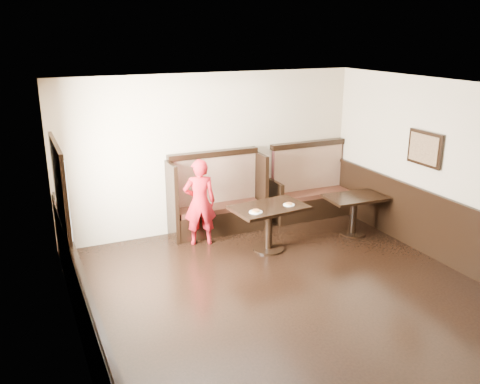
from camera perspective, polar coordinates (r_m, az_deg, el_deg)
ground at (r=6.67m, az=8.37°, el=-13.95°), size 7.00×7.00×0.00m
room_shell at (r=6.42m, az=5.00°, el=-8.32°), size 7.00×7.00×7.00m
booth_main at (r=9.11m, az=-2.63°, el=-1.22°), size 1.75×0.72×1.45m
booth_neighbor at (r=9.97m, az=7.83°, el=0.04°), size 1.65×0.72×1.45m
table_main at (r=8.29m, az=3.27°, el=-2.77°), size 1.26×0.86×0.76m
table_neighbor at (r=9.17m, az=12.71°, el=-1.52°), size 1.05×0.71×0.70m
child at (r=8.49m, az=-4.54°, el=-1.16°), size 0.61×0.47×1.48m
pizza_plate_left at (r=7.94m, az=1.79°, el=-2.20°), size 0.21×0.21×0.04m
pizza_plate_right at (r=8.31m, az=5.51°, el=-1.38°), size 0.19×0.19×0.03m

